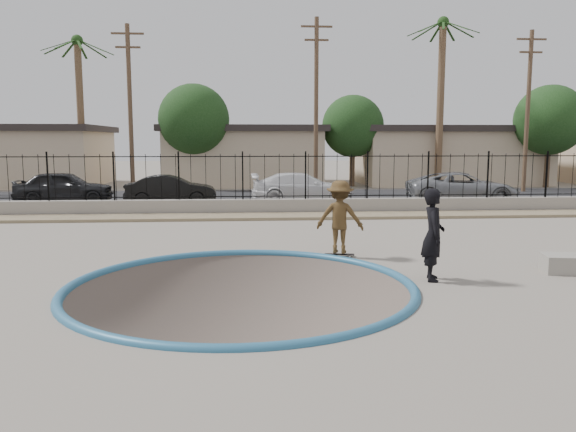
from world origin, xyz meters
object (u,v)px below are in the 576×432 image
(skateboard, at_px, (339,254))
(car_a, at_px, (64,187))
(car_c, at_px, (302,188))
(car_b, at_px, (171,190))
(car_d, at_px, (462,187))
(videographer, at_px, (433,235))
(skater, at_px, (340,221))

(skateboard, height_order, car_a, car_a)
(car_c, bearing_deg, car_a, 85.91)
(skateboard, distance_m, car_b, 13.22)
(car_c, distance_m, car_d, 7.50)
(skateboard, relative_size, videographer, 0.40)
(videographer, bearing_deg, car_b, 38.02)
(skater, relative_size, car_b, 0.45)
(skateboard, relative_size, car_b, 0.19)
(skateboard, height_order, car_d, car_d)
(skater, relative_size, car_a, 0.42)
(skater, xyz_separation_m, car_d, (7.77, 11.76, -0.17))
(car_a, bearing_deg, videographer, -145.90)
(car_b, distance_m, car_c, 6.05)
(skateboard, distance_m, car_d, 14.11)
(videographer, distance_m, car_c, 14.98)
(videographer, bearing_deg, skateboard, 42.43)
(car_d, bearing_deg, skater, 152.52)
(car_d, bearing_deg, car_c, 91.22)
(skater, bearing_deg, skateboard, -0.00)
(videographer, height_order, car_a, videographer)
(skateboard, bearing_deg, car_d, 65.18)
(skateboard, distance_m, car_a, 16.91)
(skater, bearing_deg, videographer, 138.13)
(car_b, bearing_deg, car_d, -94.34)
(skater, distance_m, car_c, 12.38)
(skater, distance_m, car_a, 16.89)
(videographer, relative_size, car_c, 0.40)
(car_a, distance_m, car_b, 5.18)
(car_a, distance_m, car_c, 11.11)
(skater, height_order, skateboard, skater)
(car_a, relative_size, car_d, 0.86)
(car_c, xyz_separation_m, car_d, (7.48, -0.62, 0.02))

